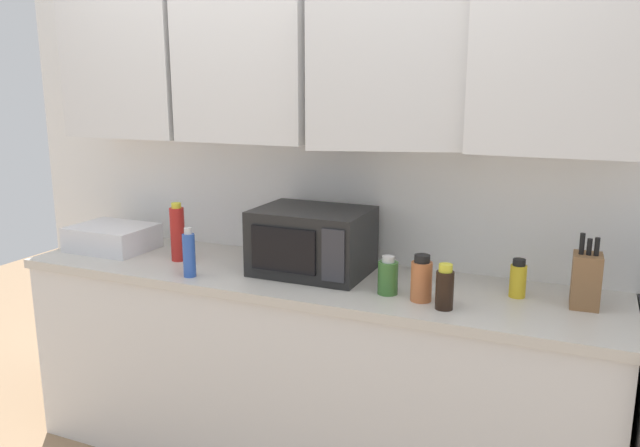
% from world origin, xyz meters
% --- Properties ---
extents(wall_back_with_cabinets, '(3.47, 0.50, 2.60)m').
position_xyz_m(wall_back_with_cabinets, '(0.00, -0.07, 1.58)').
color(wall_back_with_cabinets, white).
rests_on(wall_back_with_cabinets, ground_plane).
extents(counter_run, '(2.60, 0.63, 0.90)m').
position_xyz_m(counter_run, '(0.00, -0.30, 0.45)').
color(counter_run, silver).
rests_on(counter_run, ground_plane).
extents(microwave, '(0.48, 0.37, 0.28)m').
position_xyz_m(microwave, '(0.02, -0.25, 1.04)').
color(microwave, black).
rests_on(microwave, counter_run).
extents(dish_rack, '(0.38, 0.30, 0.12)m').
position_xyz_m(dish_rack, '(-1.04, -0.30, 0.96)').
color(dish_rack, silver).
rests_on(dish_rack, counter_run).
extents(knife_block, '(0.11, 0.12, 0.28)m').
position_xyz_m(knife_block, '(1.11, -0.24, 1.00)').
color(knife_block, brown).
rests_on(knife_block, counter_run).
extents(bottle_soy_dark, '(0.07, 0.07, 0.17)m').
position_xyz_m(bottle_soy_dark, '(0.64, -0.47, 0.98)').
color(bottle_soy_dark, black).
rests_on(bottle_soy_dark, counter_run).
extents(bottle_yellow_mustard, '(0.06, 0.06, 0.15)m').
position_xyz_m(bottle_yellow_mustard, '(0.87, -0.23, 0.97)').
color(bottle_yellow_mustard, gold).
rests_on(bottle_yellow_mustard, counter_run).
extents(bottle_blue_cleaner, '(0.05, 0.05, 0.21)m').
position_xyz_m(bottle_blue_cleaner, '(-0.43, -0.52, 1.00)').
color(bottle_blue_cleaner, '#2D56B7').
rests_on(bottle_blue_cleaner, counter_run).
extents(bottle_red_sauce, '(0.07, 0.07, 0.27)m').
position_xyz_m(bottle_red_sauce, '(-0.63, -0.33, 1.03)').
color(bottle_red_sauce, red).
rests_on(bottle_red_sauce, counter_run).
extents(bottle_green_oil, '(0.08, 0.08, 0.15)m').
position_xyz_m(bottle_green_oil, '(0.40, -0.39, 0.97)').
color(bottle_green_oil, '#386B2D').
rests_on(bottle_green_oil, counter_run).
extents(bottle_spice_jar, '(0.08, 0.08, 0.18)m').
position_xyz_m(bottle_spice_jar, '(0.54, -0.42, 0.98)').
color(bottle_spice_jar, '#BC6638').
rests_on(bottle_spice_jar, counter_run).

